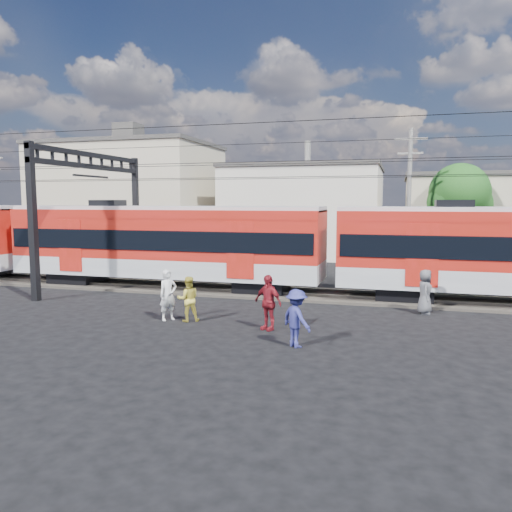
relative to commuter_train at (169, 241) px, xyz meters
The scene contains 15 objects.
ground 10.09m from the commuter_train, 54.71° to the right, with size 120.00×120.00×0.00m, color black.
track_bed 6.13m from the commuter_train, ahead, with size 70.00×3.40×0.12m, color #2D2823.
rail_near 6.13m from the commuter_train, ahead, with size 70.00×0.12×0.12m, color #59544C.
rail_far 6.13m from the commuter_train, ahead, with size 70.00×0.12×0.12m, color #59544C.
commuter_train is the anchor object (origin of this frame).
catenary 4.05m from the commuter_train, behind, with size 70.00×9.30×7.52m.
building_west 19.74m from the commuter_train, 125.32° to the left, with size 14.28×10.20×9.30m.
building_midwest 19.39m from the commuter_train, 79.09° to the left, with size 12.24×12.24×7.30m.
utility_pole_mid 13.77m from the commuter_train, 30.97° to the left, with size 1.80×0.24×8.50m.
tree_near 18.10m from the commuter_train, 34.20° to the left, with size 3.82×3.64×6.72m.
pedestrian_a 7.05m from the commuter_train, 64.54° to the right, with size 0.69×0.45×1.89m, color silver.
pedestrian_b 7.43m from the commuter_train, 58.79° to the right, with size 0.81×0.63×1.68m, color gold.
pedestrian_c 11.80m from the commuter_train, 45.26° to the right, with size 1.15×0.66×1.77m, color navy.
pedestrian_d 9.63m from the commuter_train, 43.64° to the right, with size 1.12×0.47×1.92m, color maroon.
pedestrian_e 12.56m from the commuter_train, 11.57° to the right, with size 0.86×0.56×1.76m, color #4C4D51.
Camera 1 is at (5.45, -14.88, 4.43)m, focal length 35.00 mm.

